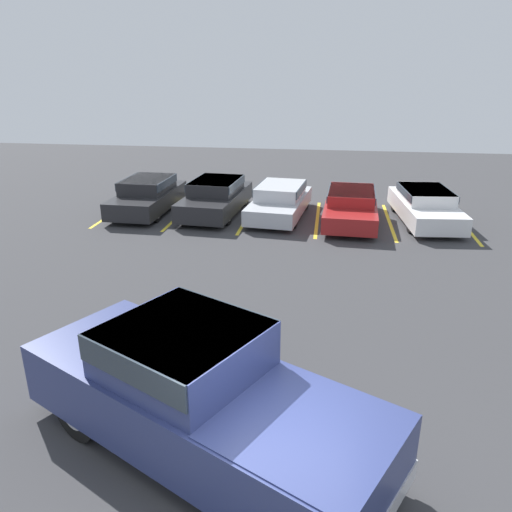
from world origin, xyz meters
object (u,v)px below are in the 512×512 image
parked_sedan_a (148,194)px  parked_sedan_d (351,205)px  wheel_stop_curb (200,193)px  pickup_truck (200,395)px  parked_sedan_e (425,204)px  parked_sedan_b (216,196)px  parked_sedan_c (280,200)px

parked_sedan_a → parked_sedan_d: bearing=90.0°
wheel_stop_curb → parked_sedan_a: bearing=-112.4°
pickup_truck → parked_sedan_e: bearing=95.5°
parked_sedan_a → wheel_stop_curb: (1.25, 3.04, -0.62)m
pickup_truck → parked_sedan_b: (-2.58, 12.42, -0.25)m
parked_sedan_c → parked_sedan_a: bearing=-82.9°
pickup_truck → parked_sedan_e: 13.52m
parked_sedan_c → parked_sedan_e: bearing=97.1°
parked_sedan_c → wheel_stop_curb: 4.89m
parked_sedan_d → pickup_truck: bearing=-8.8°
parked_sedan_e → parked_sedan_c: bearing=-94.1°
pickup_truck → wheel_stop_curb: pickup_truck is taller
pickup_truck → parked_sedan_a: 13.38m
pickup_truck → parked_sedan_c: 12.41m
parked_sedan_c → wheel_stop_curb: size_ratio=2.68×
pickup_truck → parked_sedan_b: 12.69m
parked_sedan_a → parked_sedan_b: bearing=93.9°
parked_sedan_b → parked_sedan_e: 7.70m
parked_sedan_b → parked_sedan_c: 2.45m
parked_sedan_e → wheel_stop_curb: bearing=-112.5°
parked_sedan_b → wheel_stop_curb: bearing=-150.0°
parked_sedan_c → parked_sedan_e: size_ratio=0.94×
parked_sedan_d → wheel_stop_curb: bearing=-113.9°
parked_sedan_a → parked_sedan_b: parked_sedan_b is taller
parked_sedan_a → parked_sedan_d: 7.71m
parked_sedan_a → parked_sedan_d: parked_sedan_a is taller
parked_sedan_b → parked_sedan_d: size_ratio=0.96×
wheel_stop_curb → parked_sedan_c: bearing=-37.3°
parked_sedan_c → parked_sedan_d: size_ratio=0.95×
parked_sedan_c → parked_sedan_e: (5.25, 0.10, -0.01)m
parked_sedan_a → parked_sedan_c: parked_sedan_a is taller
parked_sedan_b → parked_sedan_e: bearing=94.8°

